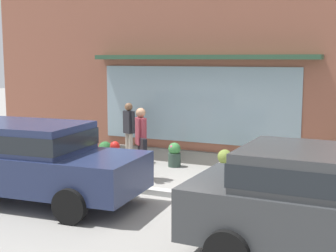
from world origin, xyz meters
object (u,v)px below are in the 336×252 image
(fire_hydrant, at_px, (115,158))
(potted_plant_corner_tall, at_px, (174,155))
(pedestrian_passerby, at_px, (129,128))
(parked_car_navy, at_px, (30,157))
(pedestrian_with_handbag, at_px, (141,138))
(potted_plant_near_hydrant, at_px, (105,150))
(potted_plant_window_right, at_px, (57,143))
(potted_plant_window_center, at_px, (225,160))

(fire_hydrant, height_order, potted_plant_corner_tall, fire_hydrant)
(fire_hydrant, distance_m, pedestrian_passerby, 1.74)
(fire_hydrant, bearing_deg, potted_plant_corner_tall, 60.39)
(fire_hydrant, bearing_deg, parked_car_navy, -100.70)
(pedestrian_with_handbag, xyz_separation_m, potted_plant_near_hydrant, (-2.08, 1.68, -0.74))
(potted_plant_window_right, bearing_deg, fire_hydrant, -26.80)
(fire_hydrant, distance_m, parked_car_navy, 2.61)
(potted_plant_corner_tall, xyz_separation_m, potted_plant_window_center, (1.41, 0.03, -0.02))
(potted_plant_window_right, xyz_separation_m, potted_plant_near_hydrant, (1.55, 0.21, -0.10))
(fire_hydrant, relative_size, potted_plant_window_center, 1.52)
(pedestrian_passerby, distance_m, potted_plant_corner_tall, 1.54)
(potted_plant_window_right, relative_size, potted_plant_near_hydrant, 1.53)
(pedestrian_with_handbag, bearing_deg, pedestrian_passerby, 173.28)
(fire_hydrant, xyz_separation_m, potted_plant_window_center, (2.32, 1.61, -0.14))
(fire_hydrant, xyz_separation_m, parked_car_navy, (-0.48, -2.52, 0.47))
(pedestrian_with_handbag, distance_m, potted_plant_corner_tall, 1.75)
(fire_hydrant, bearing_deg, potted_plant_window_center, 34.89)
(fire_hydrant, height_order, pedestrian_passerby, pedestrian_passerby)
(parked_car_navy, bearing_deg, potted_plant_near_hydrant, 97.20)
(pedestrian_passerby, height_order, parked_car_navy, pedestrian_passerby)
(potted_plant_window_center, distance_m, potted_plant_near_hydrant, 3.65)
(parked_car_navy, xyz_separation_m, potted_plant_window_center, (2.79, 4.14, -0.61))
(fire_hydrant, distance_m, potted_plant_window_right, 3.24)
(fire_hydrant, bearing_deg, pedestrian_with_handbag, -1.46)
(potted_plant_near_hydrant, bearing_deg, potted_plant_window_center, -0.80)
(pedestrian_with_handbag, height_order, potted_plant_window_center, pedestrian_with_handbag)
(parked_car_navy, height_order, potted_plant_near_hydrant, parked_car_navy)
(pedestrian_with_handbag, height_order, parked_car_navy, pedestrian_with_handbag)
(potted_plant_window_right, height_order, potted_plant_window_center, potted_plant_window_right)
(parked_car_navy, bearing_deg, potted_plant_window_center, 51.57)
(pedestrian_with_handbag, relative_size, potted_plant_corner_tall, 2.65)
(pedestrian_passerby, height_order, potted_plant_window_center, pedestrian_passerby)
(pedestrian_with_handbag, distance_m, pedestrian_passerby, 2.02)
(pedestrian_passerby, bearing_deg, parked_car_navy, 116.23)
(pedestrian_with_handbag, relative_size, potted_plant_window_right, 2.21)
(pedestrian_with_handbag, bearing_deg, potted_plant_near_hydrant, -173.36)
(pedestrian_with_handbag, height_order, pedestrian_passerby, pedestrian_with_handbag)
(parked_car_navy, relative_size, potted_plant_corner_tall, 7.09)
(fire_hydrant, xyz_separation_m, potted_plant_corner_tall, (0.90, 1.59, -0.12))
(fire_hydrant, relative_size, potted_plant_near_hydrant, 1.71)
(pedestrian_with_handbag, distance_m, parked_car_navy, 2.79)
(potted_plant_window_center, relative_size, potted_plant_near_hydrant, 1.12)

